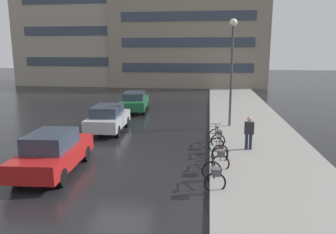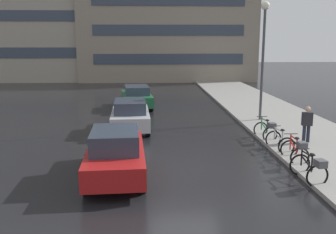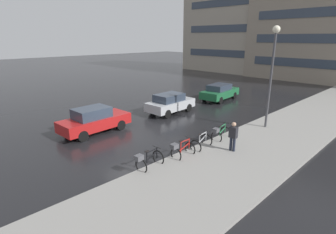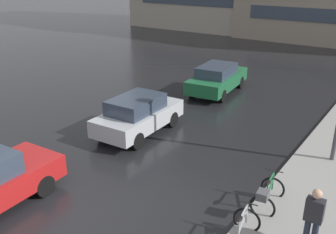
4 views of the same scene
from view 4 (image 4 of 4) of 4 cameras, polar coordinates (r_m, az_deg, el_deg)
ground_plane at (r=10.38m, az=-15.00°, el=-15.55°), size 140.00×140.00×0.00m
bicycle_third at (r=9.35m, az=10.95°, el=-16.84°), size 0.86×1.26×0.94m
bicycle_farthest at (r=10.58m, az=14.81°, el=-11.51°), size 0.80×1.41×0.97m
car_silver at (r=14.78m, az=-4.57°, el=0.40°), size 1.98×4.04×1.53m
car_green at (r=19.86m, az=7.50°, el=5.87°), size 2.27×4.53×1.50m
pedestrian at (r=9.32m, az=21.27°, el=-14.04°), size 0.41×0.25×1.66m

